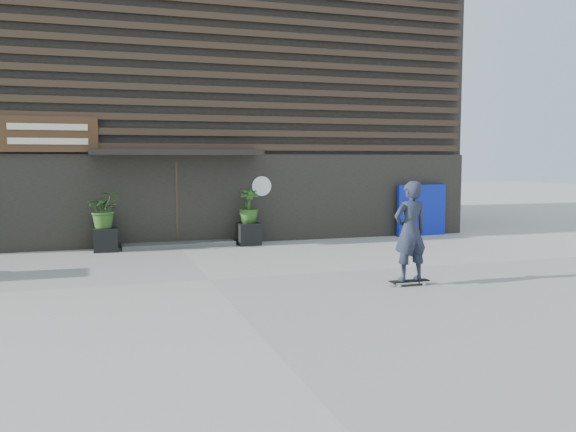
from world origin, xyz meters
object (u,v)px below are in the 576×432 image
object	(u,v)px
planter_pot_right	(249,234)
blue_tarp	(421,210)
planter_pot_left	(105,240)
skateboarder	(410,231)

from	to	relation	value
planter_pot_right	blue_tarp	size ratio (longest dim) A/B	0.36
planter_pot_left	blue_tarp	xyz separation A→B (m)	(9.38, 0.30, 0.49)
blue_tarp	skateboarder	distance (m)	7.51
planter_pot_left	skateboarder	xyz separation A→B (m)	(5.41, -6.07, 0.73)
planter_pot_left	planter_pot_right	size ratio (longest dim) A/B	1.00
planter_pot_left	blue_tarp	size ratio (longest dim) A/B	0.36
blue_tarp	planter_pot_right	bearing A→B (deg)	179.40
planter_pot_left	planter_pot_right	bearing A→B (deg)	0.00
planter_pot_right	skateboarder	world-z (taller)	skateboarder
planter_pot_left	blue_tarp	world-z (taller)	blue_tarp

